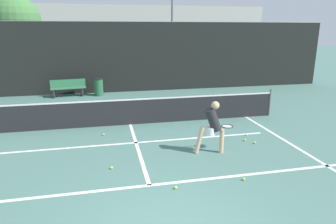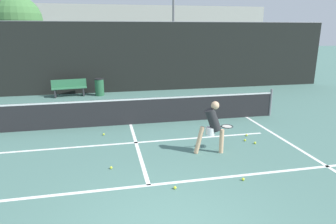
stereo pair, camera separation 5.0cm
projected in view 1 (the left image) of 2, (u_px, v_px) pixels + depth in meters
name	position (u px, v px, depth m)	size (l,w,h in m)	color
court_baseline_near	(149.00, 185.00, 6.57)	(11.00, 0.10, 0.01)	white
court_service_line	(136.00, 143.00, 9.04)	(8.25, 0.10, 0.01)	white
court_center_mark	(137.00, 147.00, 8.67)	(0.10, 4.45, 0.01)	white
court_sideline_right	(278.00, 136.00, 9.60)	(0.10, 5.45, 0.01)	white
net	(130.00, 111.00, 10.63)	(11.09, 0.09, 1.07)	slate
fence_back	(118.00, 58.00, 15.86)	(24.00, 0.06, 3.70)	black
player_practicing	(213.00, 125.00, 8.10)	(1.18, 0.49, 1.47)	#DBAD84
tennis_ball_scattered_0	(104.00, 134.00, 9.65)	(0.07, 0.07, 0.07)	#D1E033
tennis_ball_scattered_2	(112.00, 168.00, 7.33)	(0.07, 0.07, 0.07)	#D1E033
tennis_ball_scattered_3	(244.00, 179.00, 6.79)	(0.07, 0.07, 0.07)	#D1E033
tennis_ball_scattered_5	(245.00, 140.00, 9.17)	(0.07, 0.07, 0.07)	#D1E033
tennis_ball_scattered_6	(255.00, 143.00, 8.95)	(0.07, 0.07, 0.07)	#D1E033
tennis_ball_scattered_7	(176.00, 188.00, 6.42)	(0.07, 0.07, 0.07)	#D1E033
tennis_ball_scattered_8	(246.00, 135.00, 9.61)	(0.07, 0.07, 0.07)	#D1E033
courtside_bench	(68.00, 87.00, 15.09)	(1.74, 0.59, 0.86)	#33724C
trash_bin	(99.00, 87.00, 15.33)	(0.47, 0.47, 0.88)	#28603D
parked_car	(134.00, 74.00, 18.73)	(1.87, 4.58, 1.46)	black
tree_west	(16.00, 20.00, 19.41)	(3.08, 3.08, 5.41)	brown
building_far	(108.00, 33.00, 33.39)	(36.00, 2.40, 5.83)	#B2ADA3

